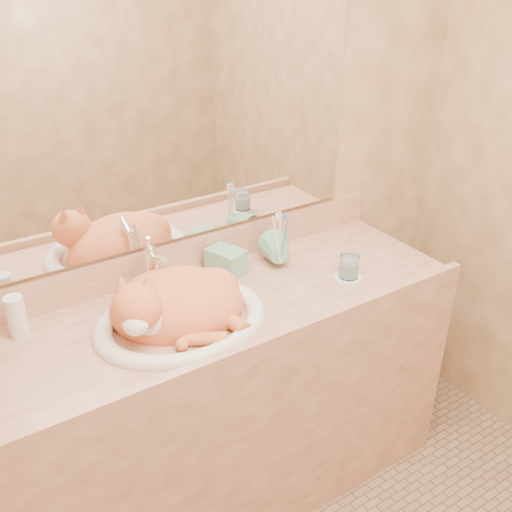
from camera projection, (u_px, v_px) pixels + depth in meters
wall_back at (180, 161)px, 1.86m from camera, size 2.40×0.02×2.50m
vanity_counter at (228, 403)px, 2.04m from camera, size 1.60×0.55×0.85m
mirror at (179, 120)px, 1.78m from camera, size 1.30×0.02×0.80m
sink_basin at (180, 299)px, 1.71m from camera, size 0.57×0.49×0.17m
faucet at (152, 268)px, 1.85m from camera, size 0.06×0.14×0.19m
cat at (173, 303)px, 1.72m from camera, size 0.51×0.46×0.23m
soap_dispenser at (240, 252)px, 1.94m from camera, size 0.11×0.12×0.20m
toothbrush_cup at (280, 257)px, 2.01m from camera, size 0.15×0.15×0.11m
toothbrushes at (281, 237)px, 1.97m from camera, size 0.04×0.04×0.23m
saucer at (348, 278)px, 1.98m from camera, size 0.10×0.10×0.01m
water_glass at (349, 266)px, 1.95m from camera, size 0.07×0.07×0.08m
lotion_bottle at (17, 317)px, 1.66m from camera, size 0.06×0.06×0.13m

